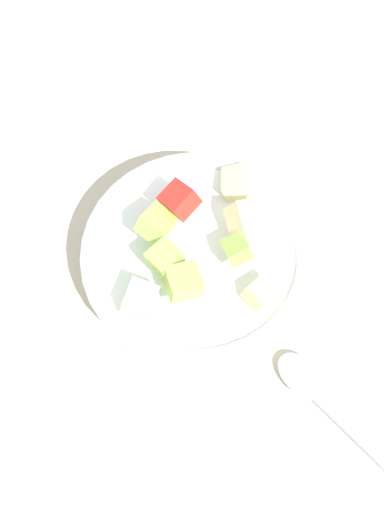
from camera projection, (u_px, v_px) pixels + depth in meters
ground_plane at (196, 276)px, 0.80m from camera, size 2.40×2.40×0.00m
placemat at (196, 275)px, 0.80m from camera, size 0.49×0.32×0.01m
salad_bowl at (192, 259)px, 0.76m from camera, size 0.23×0.23×0.11m
serving_spoon at (331, 404)px, 0.73m from camera, size 0.20×0.08×0.01m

